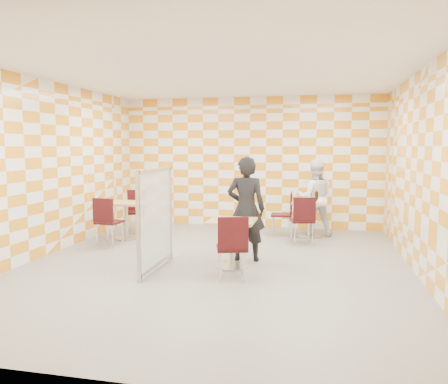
# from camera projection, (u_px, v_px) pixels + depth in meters

# --- Properties ---
(room_shell) EXTENTS (7.00, 7.00, 7.00)m
(room_shell) POSITION_uv_depth(u_px,v_px,m) (223.00, 169.00, 7.26)
(room_shell) COLOR gray
(room_shell) RESTS_ON ground
(main_table) EXTENTS (0.70, 0.70, 0.75)m
(main_table) POSITION_uv_depth(u_px,v_px,m) (232.00, 235.00, 6.72)
(main_table) COLOR tan
(main_table) RESTS_ON ground
(second_table) EXTENTS (0.70, 0.70, 0.75)m
(second_table) POSITION_uv_depth(u_px,v_px,m) (309.00, 213.00, 8.98)
(second_table) COLOR tan
(second_table) RESTS_ON ground
(empty_table) EXTENTS (0.70, 0.70, 0.75)m
(empty_table) POSITION_uv_depth(u_px,v_px,m) (126.00, 214.00, 8.84)
(empty_table) COLOR tan
(empty_table) RESTS_ON ground
(chair_main_front) EXTENTS (0.52, 0.53, 0.92)m
(chair_main_front) POSITION_uv_depth(u_px,v_px,m) (232.00, 243.00, 6.02)
(chair_main_front) COLOR black
(chair_main_front) RESTS_ON ground
(chair_second_front) EXTENTS (0.51, 0.52, 0.92)m
(chair_second_front) POSITION_uv_depth(u_px,v_px,m) (303.00, 217.00, 8.27)
(chair_second_front) COLOR black
(chair_second_front) RESTS_ON ground
(chair_second_side) EXTENTS (0.45, 0.45, 0.92)m
(chair_second_side) POSITION_uv_depth(u_px,v_px,m) (286.00, 211.00, 9.06)
(chair_second_side) COLOR black
(chair_second_side) RESTS_ON ground
(chair_empty_near) EXTENTS (0.46, 0.47, 0.92)m
(chair_empty_near) POSITION_uv_depth(u_px,v_px,m) (107.00, 218.00, 8.12)
(chair_empty_near) COLOR black
(chair_empty_near) RESTS_ON ground
(chair_empty_far) EXTENTS (0.54, 0.54, 0.92)m
(chair_empty_far) POSITION_uv_depth(u_px,v_px,m) (137.00, 208.00, 9.49)
(chair_empty_far) COLOR black
(chair_empty_far) RESTS_ON ground
(partition) EXTENTS (0.08, 1.38, 1.55)m
(partition) POSITION_uv_depth(u_px,v_px,m) (156.00, 218.00, 6.59)
(partition) COLOR white
(partition) RESTS_ON ground
(man_dark) EXTENTS (0.65, 0.45, 1.71)m
(man_dark) POSITION_uv_depth(u_px,v_px,m) (246.00, 209.00, 7.13)
(man_dark) COLOR black
(man_dark) RESTS_ON ground
(man_white) EXTENTS (0.87, 0.73, 1.60)m
(man_white) POSITION_uv_depth(u_px,v_px,m) (315.00, 198.00, 9.16)
(man_white) COLOR white
(man_white) RESTS_ON ground
(pizza_on_foil) EXTENTS (0.40, 0.40, 0.04)m
(pizza_on_foil) POSITION_uv_depth(u_px,v_px,m) (232.00, 219.00, 6.68)
(pizza_on_foil) COLOR silver
(pizza_on_foil) RESTS_ON main_table
(sport_bottle) EXTENTS (0.06, 0.06, 0.20)m
(sport_bottle) POSITION_uv_depth(u_px,v_px,m) (304.00, 196.00, 9.07)
(sport_bottle) COLOR white
(sport_bottle) RESTS_ON second_table
(soda_bottle) EXTENTS (0.07, 0.07, 0.23)m
(soda_bottle) POSITION_uv_depth(u_px,v_px,m) (317.00, 196.00, 8.91)
(soda_bottle) COLOR black
(soda_bottle) RESTS_ON second_table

